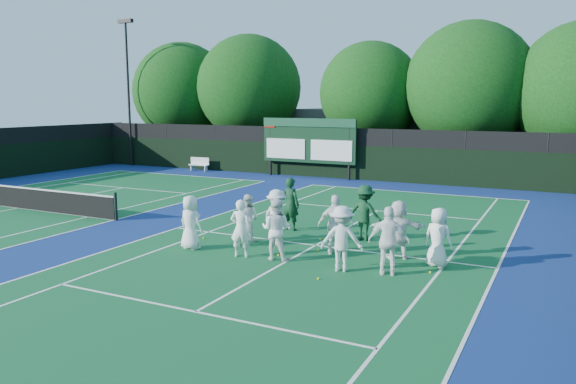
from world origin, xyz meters
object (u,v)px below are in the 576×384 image
at_px(tennis_net, 18,197).
at_px(scoreboard, 308,141).
at_px(bench, 199,164).
at_px(coach_left, 291,204).

bearing_deg(tennis_net, scoreboard, 64.40).
xyz_separation_m(bench, coach_left, (13.15, -12.77, 0.47)).
bearing_deg(coach_left, tennis_net, 16.99).
relative_size(tennis_net, bench, 8.02).
height_order(scoreboard, coach_left, scoreboard).
height_order(tennis_net, bench, tennis_net).
xyz_separation_m(scoreboard, coach_left, (5.32, -12.99, -1.24)).
bearing_deg(coach_left, bench, -34.56).
xyz_separation_m(tennis_net, coach_left, (12.31, 1.60, 0.46)).
bearing_deg(tennis_net, bench, 93.36).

